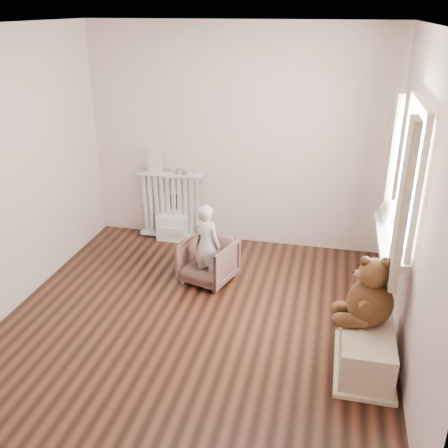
% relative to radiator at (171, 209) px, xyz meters
% --- Properties ---
extents(floor, '(3.60, 3.60, 0.01)m').
position_rel_radiator_xyz_m(floor, '(0.82, -1.68, -0.39)').
color(floor, black).
rests_on(floor, ground).
extents(ceiling, '(3.60, 3.60, 0.01)m').
position_rel_radiator_xyz_m(ceiling, '(0.82, -1.68, 2.21)').
color(ceiling, white).
rests_on(ceiling, ground).
extents(back_wall, '(3.60, 0.02, 2.60)m').
position_rel_radiator_xyz_m(back_wall, '(0.82, 0.12, 0.91)').
color(back_wall, silver).
rests_on(back_wall, ground).
extents(front_wall, '(3.60, 0.02, 2.60)m').
position_rel_radiator_xyz_m(front_wall, '(0.82, -3.48, 0.91)').
color(front_wall, silver).
rests_on(front_wall, ground).
extents(left_wall, '(0.02, 3.60, 2.60)m').
position_rel_radiator_xyz_m(left_wall, '(-0.98, -1.68, 0.91)').
color(left_wall, silver).
rests_on(left_wall, ground).
extents(right_wall, '(0.02, 3.60, 2.60)m').
position_rel_radiator_xyz_m(right_wall, '(2.62, -1.68, 0.91)').
color(right_wall, silver).
rests_on(right_wall, ground).
extents(window, '(0.03, 0.90, 1.10)m').
position_rel_radiator_xyz_m(window, '(2.58, -1.38, 1.06)').
color(window, white).
rests_on(window, right_wall).
extents(window_sill, '(0.22, 1.10, 0.06)m').
position_rel_radiator_xyz_m(window_sill, '(2.49, -1.38, 0.48)').
color(window_sill, silver).
rests_on(window_sill, right_wall).
extents(curtain_left, '(0.06, 0.26, 1.30)m').
position_rel_radiator_xyz_m(curtain_left, '(2.47, -1.95, 1.00)').
color(curtain_left, '#B7AF8F').
rests_on(curtain_left, right_wall).
extents(curtain_right, '(0.06, 0.26, 1.30)m').
position_rel_radiator_xyz_m(curtain_right, '(2.47, -0.81, 1.00)').
color(curtain_right, '#B7AF8F').
rests_on(curtain_right, right_wall).
extents(radiator, '(0.81, 0.15, 0.86)m').
position_rel_radiator_xyz_m(radiator, '(0.00, 0.00, 0.00)').
color(radiator, silver).
rests_on(radiator, floor).
extents(paper_doll, '(0.18, 0.02, 0.31)m').
position_rel_radiator_xyz_m(paper_doll, '(-0.18, 0.00, 0.62)').
color(paper_doll, beige).
rests_on(paper_doll, radiator).
extents(tin_a, '(0.10, 0.10, 0.06)m').
position_rel_radiator_xyz_m(tin_a, '(0.12, 0.00, 0.50)').
color(tin_a, '#A59E8C').
rests_on(tin_a, radiator).
extents(tin_b, '(0.08, 0.08, 0.05)m').
position_rel_radiator_xyz_m(tin_b, '(0.22, 0.00, 0.49)').
color(tin_b, '#A59E8C').
rests_on(tin_b, radiator).
extents(toy_vanity, '(0.37, 0.27, 0.59)m').
position_rel_radiator_xyz_m(toy_vanity, '(0.03, -0.03, -0.11)').
color(toy_vanity, silver).
rests_on(toy_vanity, floor).
extents(armchair, '(0.64, 0.65, 0.48)m').
position_rel_radiator_xyz_m(armchair, '(0.73, -0.97, -0.15)').
color(armchair, brown).
rests_on(armchair, floor).
extents(child, '(0.37, 0.30, 0.88)m').
position_rel_radiator_xyz_m(child, '(0.73, -1.02, 0.07)').
color(child, silver).
rests_on(child, armchair).
extents(toy_bench, '(0.41, 0.77, 0.36)m').
position_rel_radiator_xyz_m(toy_bench, '(2.34, -2.05, -0.19)').
color(toy_bench, beige).
rests_on(toy_bench, floor).
extents(teddy_bear, '(0.49, 0.39, 0.59)m').
position_rel_radiator_xyz_m(teddy_bear, '(2.33, -1.94, 0.28)').
color(teddy_bear, '#37200F').
rests_on(teddy_bear, toy_bench).
extents(plush_cat, '(0.29, 0.35, 0.25)m').
position_rel_radiator_xyz_m(plush_cat, '(2.48, -1.05, 0.61)').
color(plush_cat, slate).
rests_on(plush_cat, window_sill).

